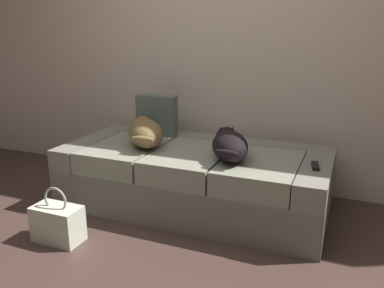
{
  "coord_description": "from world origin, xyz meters",
  "views": [
    {
      "loc": [
        1.1,
        -1.58,
        1.35
      ],
      "look_at": [
        0.0,
        1.08,
        0.52
      ],
      "focal_mm": 37.42,
      "sensor_mm": 36.0,
      "label": 1
    }
  ],
  "objects_px": {
    "dog_dark": "(229,144)",
    "handbag": "(58,223)",
    "dog_tan": "(145,132)",
    "throw_pillow": "(157,115)",
    "tv_remote": "(315,166)",
    "couch": "(194,177)"
  },
  "relations": [
    {
      "from": "dog_tan",
      "to": "throw_pillow",
      "type": "xyz_separation_m",
      "value": [
        -0.06,
        0.33,
        0.06
      ]
    },
    {
      "from": "dog_dark",
      "to": "tv_remote",
      "type": "height_order",
      "value": "dog_dark"
    },
    {
      "from": "dog_tan",
      "to": "tv_remote",
      "type": "distance_m",
      "value": 1.3
    },
    {
      "from": "tv_remote",
      "to": "handbag",
      "type": "relative_size",
      "value": 0.4
    },
    {
      "from": "dog_tan",
      "to": "tv_remote",
      "type": "relative_size",
      "value": 3.74
    },
    {
      "from": "throw_pillow",
      "to": "handbag",
      "type": "xyz_separation_m",
      "value": [
        -0.16,
        -1.13,
        -0.51
      ]
    },
    {
      "from": "dog_tan",
      "to": "handbag",
      "type": "xyz_separation_m",
      "value": [
        -0.22,
        -0.8,
        -0.45
      ]
    },
    {
      "from": "tv_remote",
      "to": "couch",
      "type": "bearing_deg",
      "value": 164.68
    },
    {
      "from": "dog_tan",
      "to": "dog_dark",
      "type": "height_order",
      "value": "dog_tan"
    },
    {
      "from": "dog_dark",
      "to": "handbag",
      "type": "bearing_deg",
      "value": -141.63
    },
    {
      "from": "tv_remote",
      "to": "throw_pillow",
      "type": "bearing_deg",
      "value": 155.6
    },
    {
      "from": "dog_dark",
      "to": "handbag",
      "type": "distance_m",
      "value": 1.27
    },
    {
      "from": "tv_remote",
      "to": "handbag",
      "type": "distance_m",
      "value": 1.74
    },
    {
      "from": "dog_tan",
      "to": "throw_pillow",
      "type": "height_order",
      "value": "throw_pillow"
    },
    {
      "from": "couch",
      "to": "dog_tan",
      "type": "xyz_separation_m",
      "value": [
        -0.4,
        -0.05,
        0.34
      ]
    },
    {
      "from": "couch",
      "to": "handbag",
      "type": "xyz_separation_m",
      "value": [
        -0.62,
        -0.86,
        -0.11
      ]
    },
    {
      "from": "handbag",
      "to": "throw_pillow",
      "type": "bearing_deg",
      "value": 81.86
    },
    {
      "from": "couch",
      "to": "tv_remote",
      "type": "relative_size",
      "value": 13.44
    },
    {
      "from": "handbag",
      "to": "dog_dark",
      "type": "bearing_deg",
      "value": 38.37
    },
    {
      "from": "dog_tan",
      "to": "tv_remote",
      "type": "xyz_separation_m",
      "value": [
        1.3,
        -0.04,
        -0.09
      ]
    },
    {
      "from": "dog_dark",
      "to": "handbag",
      "type": "xyz_separation_m",
      "value": [
        -0.93,
        -0.74,
        -0.44
      ]
    },
    {
      "from": "throw_pillow",
      "to": "handbag",
      "type": "relative_size",
      "value": 0.9
    }
  ]
}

